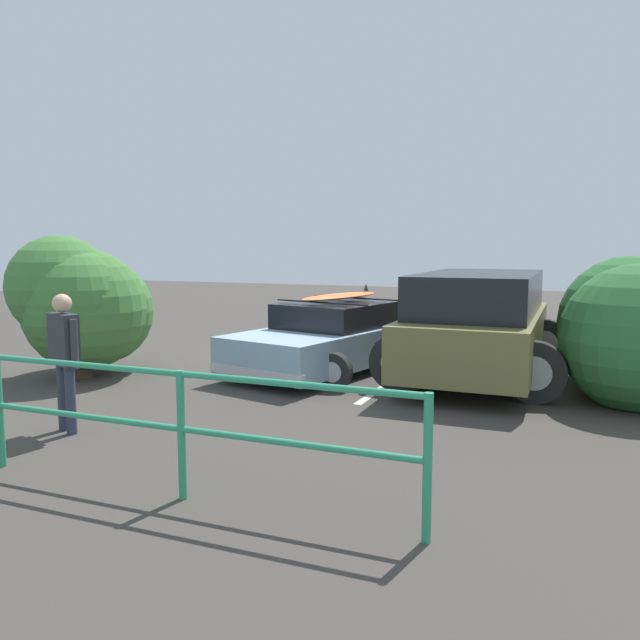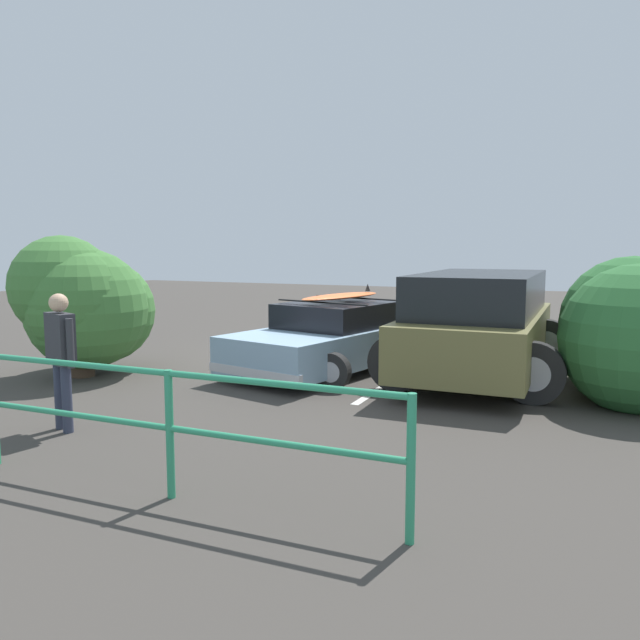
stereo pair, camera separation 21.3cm
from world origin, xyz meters
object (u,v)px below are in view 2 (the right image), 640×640
person_bystander (61,349)px  bush_near_left (83,304)px  suv_car (480,323)px  bush_near_right (638,331)px  sedan_car (335,337)px

person_bystander → bush_near_left: 3.36m
suv_car → bush_near_right: (-2.32, 0.23, 0.03)m
sedan_car → suv_car: suv_car is taller
person_bystander → sedan_car: bearing=-107.1°
sedan_car → bush_near_left: size_ratio=1.84×
bush_near_right → bush_near_left: bearing=15.1°
sedan_car → bush_near_left: (3.65, 2.26, 0.64)m
suv_car → bush_near_right: bearing=174.4°
sedan_car → bush_near_right: size_ratio=1.27×
suv_car → bush_near_left: (6.13, 2.51, 0.29)m
sedan_car → bush_near_right: bearing=-179.6°
person_bystander → bush_near_right: bearing=-142.4°
sedan_car → bush_near_right: bush_near_right is taller
sedan_car → bush_near_right: (-4.80, -0.03, 0.37)m
person_bystander → bush_near_right: 7.91m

